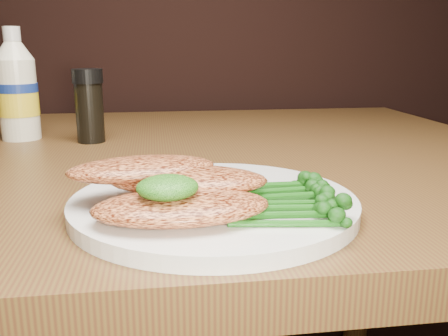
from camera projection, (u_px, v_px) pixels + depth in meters
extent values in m
cylinder|color=white|center=(214.00, 204.00, 0.43)|extent=(0.25, 0.25, 0.01)
ellipsoid|color=#D77844|center=(181.00, 207.00, 0.37)|extent=(0.14, 0.08, 0.02)
ellipsoid|color=#D77844|center=(187.00, 180.00, 0.41)|extent=(0.15, 0.09, 0.02)
ellipsoid|color=#D77844|center=(142.00, 169.00, 0.42)|extent=(0.13, 0.08, 0.02)
ellipsoid|color=#0B3407|center=(167.00, 187.00, 0.36)|extent=(0.05, 0.05, 0.02)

